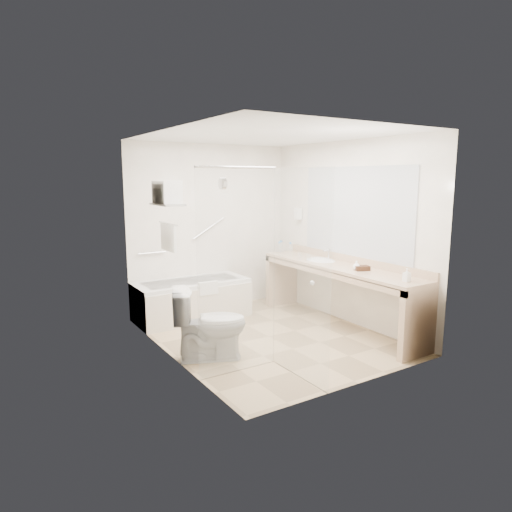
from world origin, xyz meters
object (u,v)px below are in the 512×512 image
bathtub (192,299)px  amenity_basket (362,268)px  toilet (210,324)px  vanity_counter (338,280)px  water_bottle_left (279,248)px

bathtub → amenity_basket: bearing=-50.0°
bathtub → toilet: bearing=-106.9°
vanity_counter → toilet: size_ratio=3.31×
toilet → water_bottle_left: water_bottle_left is taller
vanity_counter → water_bottle_left: water_bottle_left is taller
vanity_counter → water_bottle_left: size_ratio=14.80×
amenity_basket → water_bottle_left: water_bottle_left is taller
bathtub → toilet: 1.56m
toilet → water_bottle_left: 2.33m
bathtub → toilet: toilet is taller
vanity_counter → toilet: vanity_counter is taller
vanity_counter → amenity_basket: (-0.00, -0.43, 0.24)m
vanity_counter → water_bottle_left: (-0.12, 1.21, 0.29)m
amenity_basket → water_bottle_left: (-0.12, 1.64, 0.05)m
amenity_basket → bathtub: bearing=130.0°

